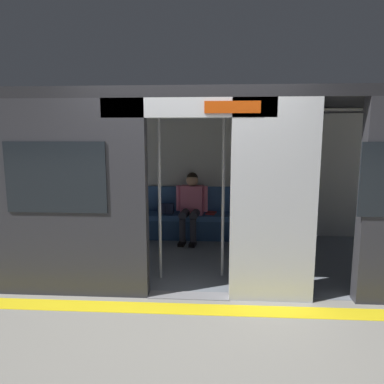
% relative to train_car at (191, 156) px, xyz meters
% --- Properties ---
extents(ground_plane, '(60.00, 60.00, 0.00)m').
position_rel_train_car_xyz_m(ground_plane, '(-0.05, 1.20, -1.51)').
color(ground_plane, gray).
extents(platform_edge_strip, '(8.00, 0.24, 0.01)m').
position_rel_train_car_xyz_m(platform_edge_strip, '(-0.05, 1.50, -1.50)').
color(platform_edge_strip, yellow).
rests_on(platform_edge_strip, ground_plane).
extents(train_car, '(6.40, 2.75, 2.28)m').
position_rel_train_car_xyz_m(train_car, '(0.00, 0.00, 0.00)').
color(train_car, silver).
rests_on(train_car, ground_plane).
extents(bench_seat, '(2.54, 0.44, 0.43)m').
position_rel_train_car_xyz_m(bench_seat, '(-0.05, -1.04, -1.17)').
color(bench_seat, '#38609E').
rests_on(bench_seat, ground_plane).
extents(person_seated, '(0.55, 0.71, 1.16)m').
position_rel_train_car_xyz_m(person_seated, '(0.06, -0.99, -0.85)').
color(person_seated, pink).
rests_on(person_seated, ground_plane).
extents(handbag, '(0.26, 0.15, 0.17)m').
position_rel_train_car_xyz_m(handbag, '(0.51, -1.08, -0.99)').
color(handbag, '#262D4C').
rests_on(handbag, bench_seat).
extents(book, '(0.20, 0.25, 0.03)m').
position_rel_train_car_xyz_m(book, '(-0.28, -1.11, -1.06)').
color(book, '#B22D2D').
rests_on(book, bench_seat).
extents(grab_pole_door, '(0.04, 0.04, 2.14)m').
position_rel_train_car_xyz_m(grab_pole_door, '(0.33, 0.71, -0.44)').
color(grab_pole_door, silver).
rests_on(grab_pole_door, ground_plane).
extents(grab_pole_far, '(0.04, 0.04, 2.14)m').
position_rel_train_car_xyz_m(grab_pole_far, '(-0.44, 0.59, -0.44)').
color(grab_pole_far, silver).
rests_on(grab_pole_far, ground_plane).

